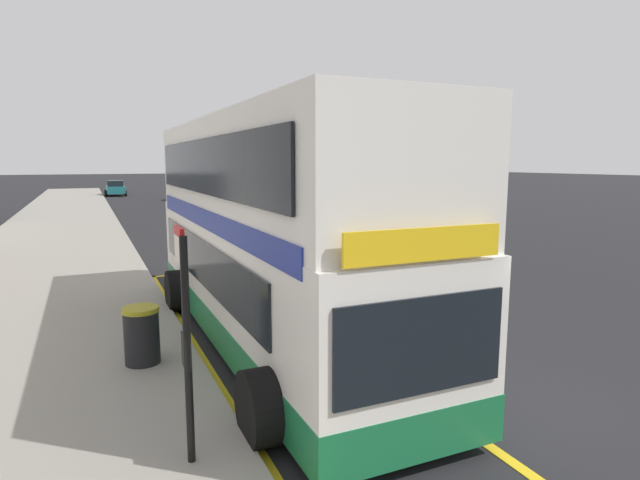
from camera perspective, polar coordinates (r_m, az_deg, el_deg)
ground_plane at (r=37.90m, az=-15.52°, el=2.82°), size 260.00×260.00×0.00m
pavement_near at (r=37.49m, az=-26.16°, el=2.30°), size 6.00×76.00×0.14m
double_decker_bus at (r=10.35m, az=-5.74°, el=0.07°), size 3.20×10.48×4.40m
bus_bay_markings at (r=10.90m, az=-6.30°, el=-10.65°), size 2.87×14.00×0.01m
bus_stop_sign at (r=6.16m, az=-14.52°, el=-9.19°), size 0.09×0.51×2.72m
parked_car_teal_kerbside at (r=59.67m, az=-21.50°, el=5.29°), size 2.09×4.20×1.62m
parked_car_white_across at (r=28.25m, az=-2.16°, el=2.90°), size 2.09×4.20×1.62m
parked_car_grey_far at (r=50.13m, az=-14.73°, el=5.10°), size 2.09×4.20×1.62m
parked_car_white_distant at (r=41.64m, az=-12.88°, el=4.51°), size 2.09×4.20×1.62m
litter_bin at (r=9.58m, az=-18.93°, el=-9.81°), size 0.62×0.62×0.99m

